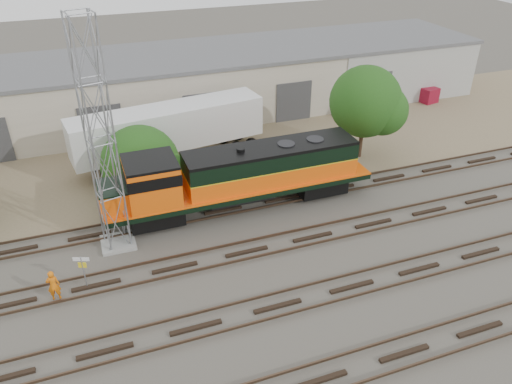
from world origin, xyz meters
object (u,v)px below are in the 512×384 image
object	(u,v)px
worker	(53,285)
signal_tower	(101,146)
locomotive	(236,176)
semi_trailer	(173,128)

from	to	relation	value
worker	signal_tower	bearing A→B (deg)	-130.81
locomotive	signal_tower	world-z (taller)	signal_tower
semi_trailer	locomotive	bearing A→B (deg)	-82.29
locomotive	signal_tower	xyz separation A→B (m)	(-7.46, -1.26, 3.82)
signal_tower	worker	world-z (taller)	signal_tower
locomotive	semi_trailer	distance (m)	8.07
locomotive	worker	bearing A→B (deg)	-156.35
signal_tower	semi_trailer	bearing A→B (deg)	59.81
locomotive	semi_trailer	size ratio (longest dim) A/B	1.19
signal_tower	worker	distance (m)	7.16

